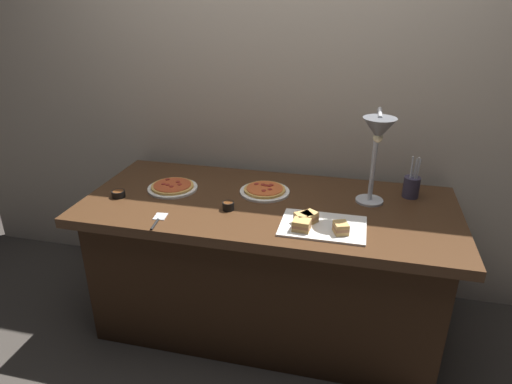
{
  "coord_description": "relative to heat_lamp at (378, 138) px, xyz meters",
  "views": [
    {
      "loc": [
        0.42,
        -2.03,
        1.74
      ],
      "look_at": [
        -0.06,
        0.0,
        0.81
      ],
      "focal_mm": 31.37,
      "sensor_mm": 36.0,
      "label": 1
    }
  ],
  "objects": [
    {
      "name": "sauce_cup_near",
      "position": [
        -0.68,
        -0.13,
        -0.36
      ],
      "size": [
        0.06,
        0.06,
        0.04
      ],
      "color": "black",
      "rests_on": "buffet_table"
    },
    {
      "name": "back_wall",
      "position": [
        -0.5,
        0.51,
        0.06
      ],
      "size": [
        4.4,
        0.04,
        2.4
      ],
      "primitive_type": "cube",
      "color": "#B7A893",
      "rests_on": "ground_plane"
    },
    {
      "name": "buffet_table",
      "position": [
        -0.5,
        0.01,
        -0.75
      ],
      "size": [
        1.9,
        0.84,
        0.76
      ],
      "color": "#422816",
      "rests_on": "ground_plane"
    },
    {
      "name": "ground_plane",
      "position": [
        -0.5,
        0.01,
        -1.14
      ],
      "size": [
        8.0,
        8.0,
        0.0
      ],
      "primitive_type": "plane",
      "color": "#38332D"
    },
    {
      "name": "heat_lamp",
      "position": [
        0.0,
        0.0,
        0.0
      ],
      "size": [
        0.15,
        0.31,
        0.49
      ],
      "color": "#B7BABF",
      "rests_on": "buffet_table"
    },
    {
      "name": "utensil_holder",
      "position": [
        0.21,
        0.25,
        -0.32
      ],
      "size": [
        0.08,
        0.08,
        0.23
      ],
      "color": "#383347",
      "rests_on": "buffet_table"
    },
    {
      "name": "sandwich_platter",
      "position": [
        -0.23,
        -0.21,
        -0.36
      ],
      "size": [
        0.39,
        0.27,
        0.06
      ],
      "color": "white",
      "rests_on": "buffet_table"
    },
    {
      "name": "serving_spatula",
      "position": [
        -0.97,
        -0.32,
        -0.38
      ],
      "size": [
        0.06,
        0.17,
        0.01
      ],
      "color": "#B7BABF",
      "rests_on": "buffet_table"
    },
    {
      "name": "sauce_cup_far",
      "position": [
        -1.28,
        -0.11,
        -0.36
      ],
      "size": [
        0.07,
        0.07,
        0.03
      ],
      "color": "black",
      "rests_on": "buffet_table"
    },
    {
      "name": "pizza_plate_front",
      "position": [
        -0.55,
        0.12,
        -0.37
      ],
      "size": [
        0.27,
        0.27,
        0.03
      ],
      "color": "white",
      "rests_on": "buffet_table"
    },
    {
      "name": "pizza_plate_center",
      "position": [
        -1.05,
        0.05,
        -0.37
      ],
      "size": [
        0.27,
        0.27,
        0.03
      ],
      "color": "white",
      "rests_on": "buffet_table"
    }
  ]
}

